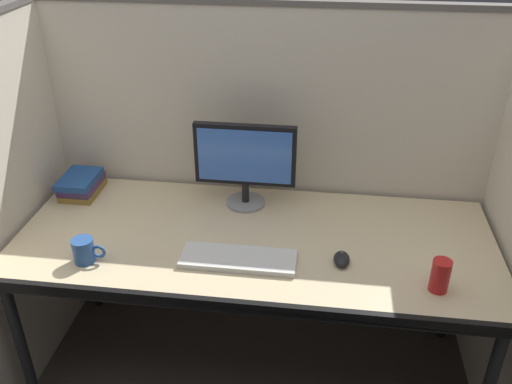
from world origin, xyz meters
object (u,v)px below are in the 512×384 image
(soda_can, at_px, (440,276))
(monitor_center, at_px, (245,160))
(computer_mouse, at_px, (342,259))
(keyboard_main, at_px, (238,259))
(book_stack, at_px, (81,184))
(coffee_mug, at_px, (84,251))
(desk, at_px, (254,249))

(soda_can, bearing_deg, monitor_center, 146.97)
(computer_mouse, bearing_deg, keyboard_main, -173.62)
(keyboard_main, distance_m, book_stack, 0.89)
(monitor_center, height_order, keyboard_main, monitor_center)
(coffee_mug, bearing_deg, computer_mouse, 6.92)
(desk, distance_m, book_stack, 0.87)
(keyboard_main, height_order, coffee_mug, coffee_mug)
(desk, distance_m, soda_can, 0.72)
(monitor_center, relative_size, coffee_mug, 3.41)
(monitor_center, bearing_deg, coffee_mug, -137.19)
(keyboard_main, bearing_deg, computer_mouse, 6.38)
(desk, height_order, book_stack, book_stack)
(computer_mouse, bearing_deg, desk, 162.27)
(coffee_mug, bearing_deg, keyboard_main, 7.28)
(keyboard_main, xyz_separation_m, soda_can, (0.71, -0.07, 0.05))
(book_stack, bearing_deg, desk, -17.68)
(monitor_center, xyz_separation_m, coffee_mug, (-0.53, -0.49, -0.17))
(monitor_center, bearing_deg, keyboard_main, -85.04)
(desk, height_order, keyboard_main, keyboard_main)
(monitor_center, bearing_deg, book_stack, -179.82)
(coffee_mug, bearing_deg, monitor_center, 42.81)
(keyboard_main, distance_m, coffee_mug, 0.57)
(keyboard_main, distance_m, soda_can, 0.72)
(book_stack, bearing_deg, computer_mouse, -17.70)
(monitor_center, height_order, computer_mouse, monitor_center)
(keyboard_main, height_order, computer_mouse, computer_mouse)
(book_stack, bearing_deg, monitor_center, 0.18)
(keyboard_main, xyz_separation_m, coffee_mug, (-0.57, -0.07, 0.04))
(keyboard_main, relative_size, coffee_mug, 3.41)
(soda_can, relative_size, coffee_mug, 0.97)
(computer_mouse, height_order, book_stack, book_stack)
(keyboard_main, bearing_deg, coffee_mug, -172.72)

